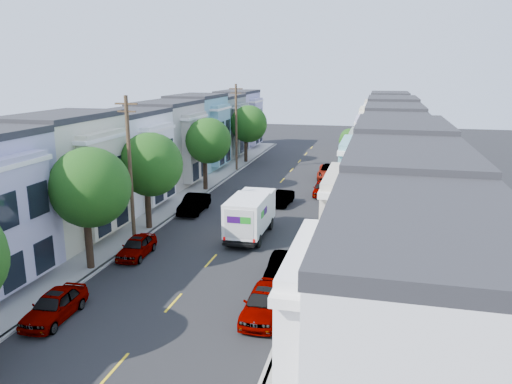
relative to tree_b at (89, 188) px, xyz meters
The scene contains 25 objects.
ground 8.68m from the tree_b, 25.81° to the left, with size 160.00×160.00×0.00m, color black.
road_slab 19.79m from the tree_b, 70.75° to the left, with size 12.00×70.00×0.02m, color black.
curb_left 18.74m from the tree_b, 89.20° to the left, with size 0.30×70.00×0.15m, color gray.
curb_right 22.45m from the tree_b, 55.61° to the left, with size 0.30×70.00×0.15m, color gray.
sidewalk_left 18.77m from the tree_b, 93.32° to the left, with size 2.60×70.00×0.15m, color gray.
sidewalk_right 23.19m from the tree_b, 52.90° to the left, with size 2.60×70.00×0.15m, color gray.
centerline 19.79m from the tree_b, 70.75° to the left, with size 0.12×70.00×0.01m, color gold.
townhouse_row_left 19.38m from the tree_b, 105.04° to the left, with size 5.00×70.00×8.50m, color gray.
townhouse_row_right 25.62m from the tree_b, 45.96° to the left, with size 5.00×70.00×8.50m, color gray.
tree_b is the anchor object (origin of this frame).
tree_c 8.01m from the tree_b, 90.00° to the left, with size 4.70×4.70×7.37m.
tree_d 20.80m from the tree_b, 90.00° to the left, with size 4.46×4.46×7.25m.
tree_e 36.44m from the tree_b, 90.00° to the left, with size 4.70×4.70×7.37m.
tree_far_r 34.40m from the tree_b, 67.42° to the left, with size 2.88×2.88×5.32m.
utility_pole_near 5.05m from the tree_b, 89.98° to the left, with size 1.60×0.26×10.00m.
utility_pole_far 31.05m from the tree_b, 90.00° to the left, with size 1.60×0.26×10.00m.
fedex_truck 11.72m from the tree_b, 47.78° to the left, with size 2.46×6.40×3.07m.
lead_sedan 19.63m from the tree_b, 64.58° to the left, with size 1.30×3.68×1.23m, color black.
parked_left_b 7.51m from the tree_b, 76.63° to the right, with size 1.66×4.33×1.40m, color black.
parked_left_c 5.40m from the tree_b, 62.40° to the left, with size 1.56×4.07×1.32m, color gray.
parked_left_d 13.92m from the tree_b, 83.91° to the left, with size 1.60×4.53×1.51m, color #641D0B.
parked_right_a 12.46m from the tree_b, 16.29° to the right, with size 1.81×4.73×1.53m, color #585959.
parked_right_b 12.15m from the tree_b, ahead, with size 1.43×4.06×1.35m, color white.
parked_right_c 24.75m from the tree_b, 62.60° to the left, with size 1.59×4.14×1.34m, color black.
parked_right_d 31.70m from the tree_b, 69.10° to the left, with size 2.55×5.54×1.54m, color black.
Camera 1 is at (9.82, -28.03, 11.83)m, focal length 35.00 mm.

